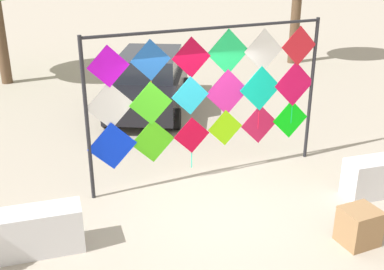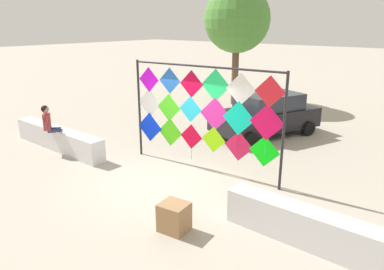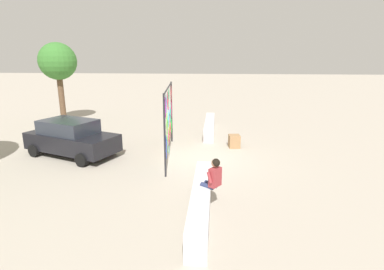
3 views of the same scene
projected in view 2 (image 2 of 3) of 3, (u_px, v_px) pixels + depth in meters
The scene contains 8 objects.
ground at pixel (166, 182), 9.57m from camera, with size 120.00×120.00×0.00m, color #ADA393.
plaza_ledge_left at pixel (58, 139), 11.95m from camera, with size 4.39×0.50×0.72m, color silver.
plaza_ledge_right at pixel (337, 238), 6.45m from camera, with size 4.39×0.50×0.72m, color silver.
kite_display_rack at pixel (203, 109), 9.81m from camera, with size 4.68×0.51×2.99m.
seated_vendor at pixel (51, 125), 11.48m from camera, with size 0.70×0.75×1.56m.
parked_car at pixel (266, 114), 13.38m from camera, with size 3.06×4.36×1.56m.
cardboard_box_large at pixel (174, 217), 7.26m from camera, with size 0.55×0.50×0.60m, color #9E754C.
tree_far_right at pixel (237, 21), 17.86m from camera, with size 3.35×3.63×5.82m.
Camera 2 is at (6.10, -6.34, 4.04)m, focal length 33.73 mm.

